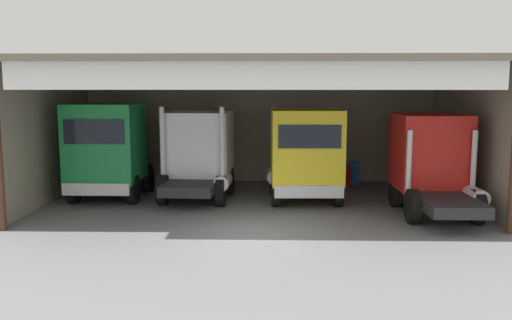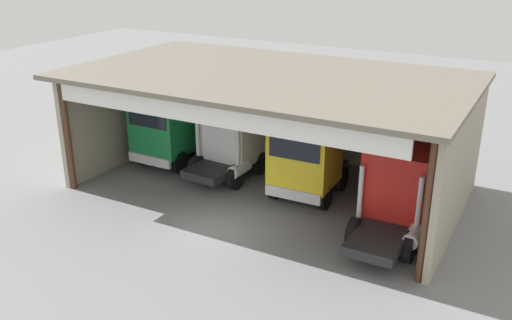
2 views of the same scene
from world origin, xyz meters
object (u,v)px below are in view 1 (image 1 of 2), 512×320
(truck_white_center_right_bay, at_px, (199,152))
(oil_drum, at_px, (345,176))
(truck_yellow_center_bay, at_px, (305,153))
(truck_red_yard_outside, at_px, (432,161))
(tool_cart, at_px, (348,173))
(truck_green_left_bay, at_px, (108,149))

(truck_white_center_right_bay, xyz_separation_m, oil_drum, (6.02, 2.51, -1.37))
(truck_yellow_center_bay, xyz_separation_m, truck_red_yard_outside, (4.29, -1.44, -0.08))
(truck_red_yard_outside, bearing_deg, tool_cart, 112.28)
(truck_white_center_right_bay, distance_m, truck_yellow_center_bay, 4.13)
(truck_green_left_bay, bearing_deg, truck_white_center_right_bay, -174.30)
(truck_red_yard_outside, distance_m, oil_drum, 5.37)
(truck_white_center_right_bay, xyz_separation_m, tool_cart, (6.24, 3.08, -1.32))
(truck_yellow_center_bay, relative_size, tool_cart, 4.40)
(truck_green_left_bay, bearing_deg, truck_red_yard_outside, 171.89)
(truck_green_left_bay, relative_size, truck_white_center_right_bay, 1.10)
(truck_red_yard_outside, bearing_deg, truck_green_left_bay, 171.35)
(truck_yellow_center_bay, bearing_deg, oil_drum, -122.90)
(oil_drum, height_order, tool_cart, tool_cart)
(truck_red_yard_outside, xyz_separation_m, tool_cart, (-2.12, 5.21, -1.29))
(truck_green_left_bay, distance_m, tool_cart, 10.40)
(truck_red_yard_outside, relative_size, tool_cart, 4.98)
(truck_white_center_right_bay, bearing_deg, truck_green_left_bay, -171.56)
(truck_green_left_bay, xyz_separation_m, truck_yellow_center_bay, (7.56, -0.38, -0.10))
(truck_yellow_center_bay, xyz_separation_m, oil_drum, (1.94, 3.21, -1.42))
(tool_cart, bearing_deg, oil_drum, -111.63)
(truck_yellow_center_bay, bearing_deg, truck_green_left_bay, -4.56)
(oil_drum, distance_m, tool_cart, 0.61)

